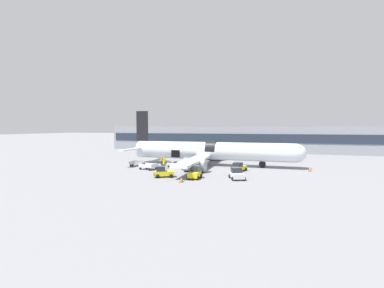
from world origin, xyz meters
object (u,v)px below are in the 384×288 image
(baggage_tug_spare, at_px, (237,174))
(baggage_cart_empty, at_px, (138,164))
(baggage_tug_lead, at_px, (195,173))
(suitcase_on_tarmac_upright, at_px, (183,169))
(baggage_tug_rear, at_px, (163,172))
(baggage_cart_loading, at_px, (176,165))
(baggage_cart_queued, at_px, (149,167))
(ground_crew_driver, at_px, (198,164))
(ground_crew_loader_a, at_px, (162,160))
(ground_crew_supervisor, at_px, (164,164))
(ground_crew_loader_b, at_px, (164,161))
(airplane, at_px, (209,152))
(baggage_tug_mid, at_px, (239,167))

(baggage_tug_spare, relative_size, baggage_cart_empty, 0.83)
(baggage_tug_lead, height_order, suitcase_on_tarmac_upright, baggage_tug_lead)
(baggage_tug_rear, xyz_separation_m, suitcase_on_tarmac_upright, (0.73, 6.73, -0.43))
(baggage_cart_loading, bearing_deg, baggage_cart_queued, -137.44)
(baggage_tug_lead, distance_m, ground_crew_driver, 8.96)
(baggage_cart_queued, height_order, ground_crew_driver, ground_crew_driver)
(ground_crew_loader_a, distance_m, ground_crew_supervisor, 4.39)
(baggage_tug_lead, relative_size, ground_crew_driver, 1.59)
(baggage_tug_spare, xyz_separation_m, ground_crew_loader_a, (-15.26, 8.91, 0.28))
(baggage_cart_empty, height_order, ground_crew_loader_b, ground_crew_loader_b)
(baggage_cart_empty, xyz_separation_m, ground_crew_driver, (11.47, 0.74, 0.36))
(ground_crew_supervisor, bearing_deg, baggage_cart_loading, 59.00)
(airplane, bearing_deg, baggage_tug_mid, -39.94)
(airplane, xyz_separation_m, baggage_tug_spare, (6.74, -11.77, -1.96))
(ground_crew_loader_a, bearing_deg, baggage_tug_lead, -47.15)
(airplane, distance_m, baggage_cart_empty, 13.63)
(baggage_cart_loading, relative_size, baggage_cart_queued, 1.05)
(airplane, bearing_deg, baggage_tug_lead, -85.94)
(baggage_tug_spare, bearing_deg, airplane, 119.82)
(ground_crew_loader_a, relative_size, suitcase_on_tarmac_upright, 2.95)
(baggage_tug_spare, xyz_separation_m, baggage_cart_loading, (-11.80, 7.41, -0.22))
(baggage_tug_mid, xyz_separation_m, baggage_cart_empty, (-18.79, 0.26, -0.20))
(baggage_cart_empty, distance_m, ground_crew_supervisor, 6.25)
(ground_crew_supervisor, xyz_separation_m, suitcase_on_tarmac_upright, (3.49, 0.05, -0.67))
(baggage_tug_lead, bearing_deg, baggage_cart_empty, 149.14)
(ground_crew_driver, bearing_deg, baggage_cart_empty, -176.33)
(ground_crew_loader_b, bearing_deg, ground_crew_loader_a, 141.99)
(baggage_tug_lead, xyz_separation_m, baggage_cart_queued, (-9.79, 5.18, -0.23))
(ground_crew_driver, bearing_deg, baggage_tug_rear, -106.62)
(baggage_tug_rear, relative_size, ground_crew_supervisor, 1.82)
(baggage_tug_mid, bearing_deg, baggage_tug_rear, -140.94)
(baggage_tug_spare, bearing_deg, baggage_cart_empty, 160.67)
(baggage_cart_queued, height_order, baggage_cart_empty, baggage_cart_queued)
(baggage_tug_lead, bearing_deg, ground_crew_loader_b, 132.16)
(baggage_tug_spare, distance_m, suitcase_on_tarmac_upright, 11.00)
(baggage_cart_loading, relative_size, ground_crew_loader_a, 2.25)
(baggage_tug_mid, height_order, baggage_cart_queued, baggage_tug_mid)
(baggage_tug_mid, xyz_separation_m, ground_crew_driver, (-7.32, 0.99, 0.16))
(baggage_tug_rear, bearing_deg, baggage_cart_loading, 98.24)
(ground_crew_driver, bearing_deg, ground_crew_loader_a, 169.21)
(ground_crew_loader_b, bearing_deg, baggage_tug_spare, -29.83)
(ground_crew_supervisor, bearing_deg, airplane, 46.11)
(baggage_cart_loading, distance_m, suitcase_on_tarmac_upright, 3.12)
(baggage_tug_rear, distance_m, suitcase_on_tarmac_upright, 6.78)
(ground_crew_loader_b, xyz_separation_m, suitcase_on_tarmac_upright, (4.74, -3.25, -0.66))
(baggage_cart_loading, xyz_separation_m, baggage_cart_empty, (-7.43, -0.67, -0.02))
(baggage_cart_loading, bearing_deg, ground_crew_driver, 1.00)
(baggage_tug_spare, xyz_separation_m, suitcase_on_tarmac_upright, (-9.75, 5.06, -0.43))
(baggage_tug_lead, relative_size, baggage_tug_rear, 0.77)
(baggage_tug_rear, bearing_deg, baggage_cart_empty, 136.11)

